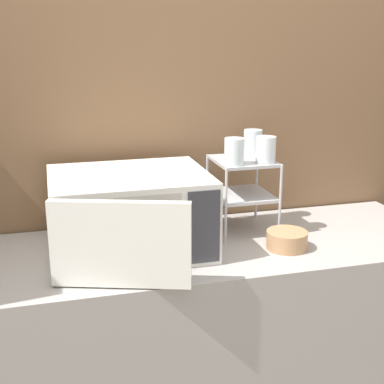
{
  "coord_description": "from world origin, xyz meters",
  "views": [
    {
      "loc": [
        -0.47,
        -1.45,
        1.66
      ],
      "look_at": [
        0.02,
        0.34,
        1.12
      ],
      "focal_mm": 50.0,
      "sensor_mm": 36.0,
      "label": 1
    }
  ],
  "objects_px": {
    "glass_back_right": "(253,142)",
    "bowl": "(287,240)",
    "microwave": "(130,214)",
    "glass_front_left": "(234,152)",
    "glass_front_right": "(266,150)",
    "dish_rack": "(243,180)"
  },
  "relations": [
    {
      "from": "glass_back_right",
      "to": "bowl",
      "type": "distance_m",
      "value": 0.43
    },
    {
      "from": "microwave",
      "to": "glass_front_left",
      "type": "xyz_separation_m",
      "value": [
        0.4,
        0.03,
        0.19
      ]
    },
    {
      "from": "microwave",
      "to": "bowl",
      "type": "relative_size",
      "value": 4.02
    },
    {
      "from": "glass_front_left",
      "to": "glass_back_right",
      "type": "bearing_deg",
      "value": 48.99
    },
    {
      "from": "glass_front_left",
      "to": "bowl",
      "type": "distance_m",
      "value": 0.37
    },
    {
      "from": "microwave",
      "to": "glass_front_right",
      "type": "height_order",
      "value": "glass_front_right"
    },
    {
      "from": "microwave",
      "to": "glass_back_right",
      "type": "distance_m",
      "value": 0.59
    },
    {
      "from": "microwave",
      "to": "glass_front_right",
      "type": "relative_size",
      "value": 6.01
    },
    {
      "from": "glass_front_left",
      "to": "bowl",
      "type": "height_order",
      "value": "glass_front_left"
    },
    {
      "from": "glass_front_left",
      "to": "glass_front_right",
      "type": "relative_size",
      "value": 1.0
    },
    {
      "from": "glass_front_left",
      "to": "bowl",
      "type": "relative_size",
      "value": 0.67
    },
    {
      "from": "glass_front_left",
      "to": "glass_back_right",
      "type": "height_order",
      "value": "same"
    },
    {
      "from": "dish_rack",
      "to": "glass_front_left",
      "type": "distance_m",
      "value": 0.16
    },
    {
      "from": "glass_front_left",
      "to": "microwave",
      "type": "bearing_deg",
      "value": -175.11
    },
    {
      "from": "glass_front_left",
      "to": "glass_back_right",
      "type": "relative_size",
      "value": 1.0
    },
    {
      "from": "glass_front_left",
      "to": "glass_front_right",
      "type": "distance_m",
      "value": 0.12
    },
    {
      "from": "microwave",
      "to": "dish_rack",
      "type": "relative_size",
      "value": 2.08
    },
    {
      "from": "glass_back_right",
      "to": "glass_front_right",
      "type": "distance_m",
      "value": 0.15
    },
    {
      "from": "dish_rack",
      "to": "glass_front_left",
      "type": "relative_size",
      "value": 2.88
    },
    {
      "from": "dish_rack",
      "to": "glass_back_right",
      "type": "bearing_deg",
      "value": 48.36
    },
    {
      "from": "glass_back_right",
      "to": "glass_front_right",
      "type": "bearing_deg",
      "value": -93.23
    },
    {
      "from": "glass_front_right",
      "to": "microwave",
      "type": "bearing_deg",
      "value": -176.27
    }
  ]
}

